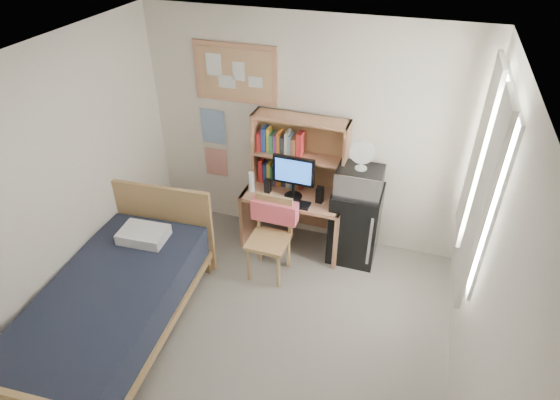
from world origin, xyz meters
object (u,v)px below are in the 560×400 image
(desk_fan, at_px, (362,156))
(mini_fridge, at_px, (355,224))
(bulletin_board, at_px, (235,73))
(microwave, at_px, (360,180))
(desk, at_px, (294,220))
(speaker_right, at_px, (320,195))
(bed, at_px, (111,315))
(monitor, at_px, (294,178))
(desk_chair, at_px, (269,240))
(speaker_left, at_px, (268,186))

(desk_fan, bearing_deg, mini_fridge, 90.00)
(bulletin_board, xyz_separation_m, microwave, (1.47, -0.28, -0.90))
(desk, bearing_deg, mini_fridge, 3.63)
(desk, bearing_deg, desk_fan, 1.99)
(speaker_right, bearing_deg, bed, -128.53)
(microwave, bearing_deg, bulletin_board, 169.29)
(monitor, distance_m, speaker_right, 0.34)
(desk_chair, distance_m, speaker_right, 0.74)
(desk, height_order, mini_fridge, mini_fridge)
(desk_chair, distance_m, monitor, 0.73)
(desk_chair, height_order, microwave, microwave)
(bed, distance_m, desk_fan, 2.85)
(bulletin_board, bearing_deg, desk, -20.71)
(mini_fridge, bearing_deg, bed, -135.03)
(mini_fridge, height_order, speaker_left, mini_fridge)
(desk_chair, xyz_separation_m, speaker_right, (0.42, 0.50, 0.35))
(bed, relative_size, speaker_left, 13.94)
(bulletin_board, xyz_separation_m, speaker_left, (0.47, -0.34, -1.12))
(desk_chair, bearing_deg, desk_fan, 36.37)
(bulletin_board, bearing_deg, microwave, -10.96)
(bed, height_order, speaker_right, speaker_right)
(speaker_left, bearing_deg, desk_chair, -69.03)
(bed, xyz_separation_m, desk_fan, (1.91, 1.87, 1.01))
(bed, xyz_separation_m, monitor, (1.21, 1.80, 0.65))
(bulletin_board, height_order, desk_fan, bulletin_board)
(speaker_left, height_order, speaker_right, speaker_right)
(bed, xyz_separation_m, speaker_left, (0.91, 1.81, 0.49))
(desk_chair, bearing_deg, speaker_left, 110.66)
(desk_chair, height_order, mini_fridge, desk_chair)
(bulletin_board, height_order, bed, bulletin_board)
(bulletin_board, distance_m, desk, 1.76)
(desk, xyz_separation_m, speaker_left, (-0.30, -0.05, 0.44))
(speaker_right, bearing_deg, speaker_left, -180.00)
(monitor, distance_m, microwave, 0.71)
(speaker_right, relative_size, desk_fan, 0.59)
(bulletin_board, bearing_deg, desk_chair, -52.95)
(bulletin_board, bearing_deg, mini_fridge, -10.21)
(microwave, distance_m, desk_fan, 0.29)
(desk_fan, bearing_deg, speaker_left, -176.41)
(desk_chair, relative_size, speaker_left, 5.70)
(speaker_right, height_order, microwave, microwave)
(monitor, xyz_separation_m, speaker_left, (-0.30, 0.01, -0.17))
(bulletin_board, xyz_separation_m, monitor, (0.77, -0.35, -0.96))
(desk, distance_m, desk_fan, 1.19)
(bulletin_board, height_order, desk, bulletin_board)
(desk, height_order, speaker_left, speaker_left)
(mini_fridge, relative_size, speaker_right, 4.81)
(speaker_right, xyz_separation_m, microwave, (0.40, 0.07, 0.21))
(microwave, bearing_deg, monitor, -174.36)
(speaker_left, distance_m, microwave, 1.03)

